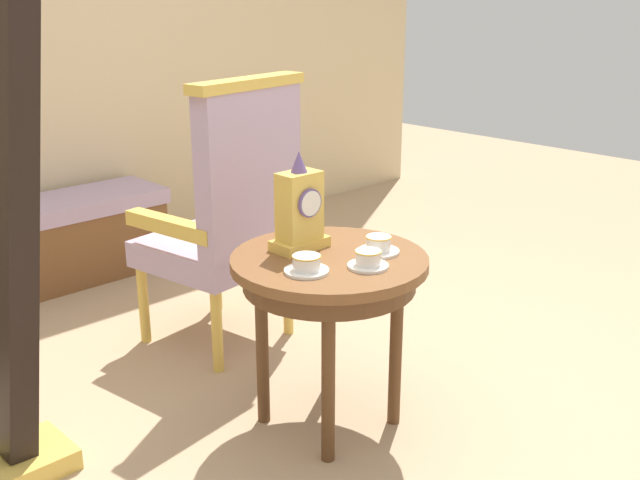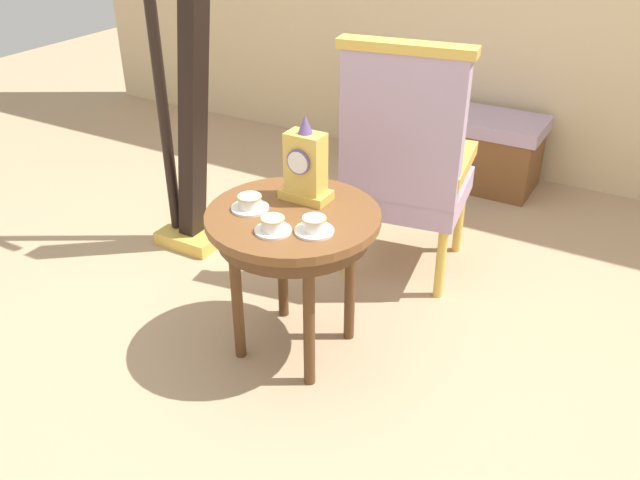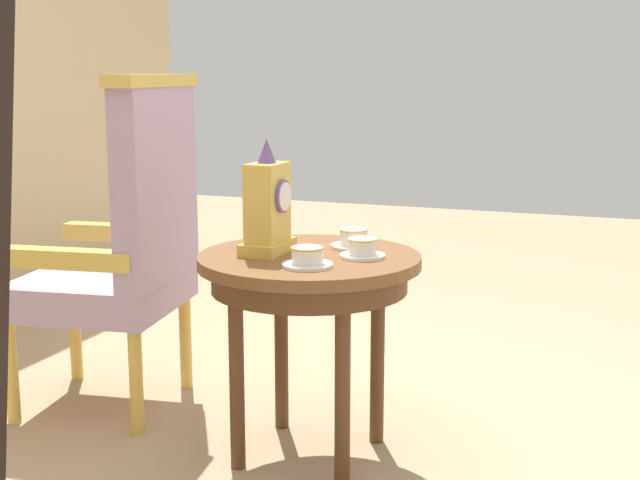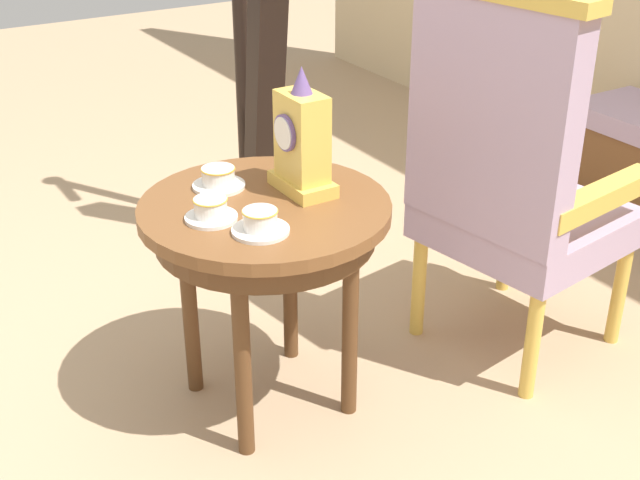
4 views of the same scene
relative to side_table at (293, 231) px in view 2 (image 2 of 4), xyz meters
The scene contains 9 objects.
ground_plane 0.55m from the side_table, 153.04° to the right, with size 10.00×10.00×0.00m, color tan.
side_table is the anchor object (origin of this frame).
teacup_left 0.19m from the side_table, 160.20° to the right, with size 0.14×0.14×0.06m.
teacup_right 0.19m from the side_table, 84.14° to the right, with size 0.13×0.13×0.06m.
teacup_center 0.20m from the side_table, 31.76° to the right, with size 0.14×0.14×0.06m.
mantel_clock 0.25m from the side_table, 98.30° to the left, with size 0.19×0.11×0.34m.
armchair 0.74m from the side_table, 78.86° to the left, with size 0.62×0.61×1.14m.
harp 1.02m from the side_table, 152.45° to the left, with size 0.40×0.24×1.82m.
window_bench 1.95m from the side_table, 91.29° to the left, with size 1.09×0.40×0.44m.
Camera 2 is at (1.22, -1.82, 1.76)m, focal length 37.42 mm.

